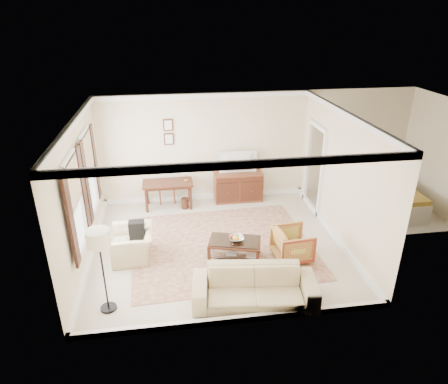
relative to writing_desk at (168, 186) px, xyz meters
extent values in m
cube|color=beige|center=(1.02, -2.08, -0.59)|extent=(5.50, 5.00, 0.01)
cube|color=white|center=(1.02, -2.08, 2.31)|extent=(5.50, 5.00, 0.01)
cube|color=beige|center=(1.02, 0.42, 0.86)|extent=(5.50, 0.01, 2.90)
cube|color=beige|center=(1.02, -4.58, 0.86)|extent=(5.50, 0.01, 2.90)
cube|color=beige|center=(-1.73, -2.08, 0.86)|extent=(0.01, 5.00, 2.90)
cube|color=beige|center=(3.77, -2.08, 0.86)|extent=(0.01, 5.00, 2.90)
cube|color=beige|center=(5.27, -0.93, -0.59)|extent=(3.00, 2.70, 0.01)
cube|color=beige|center=(6.77, -0.93, 0.86)|extent=(0.01, 2.70, 2.90)
cube|color=maroon|center=(1.12, -2.13, -0.59)|extent=(4.07, 3.53, 0.01)
cube|color=#411E12|center=(0.00, 0.00, 0.09)|extent=(1.29, 0.65, 0.05)
cylinder|color=#411E12|center=(-0.57, -0.24, -0.26)|extent=(0.07, 0.07, 0.66)
cylinder|color=#411E12|center=(0.57, -0.24, -0.26)|extent=(0.07, 0.07, 0.66)
cylinder|color=#411E12|center=(-0.57, 0.24, -0.26)|extent=(0.07, 0.07, 0.66)
cylinder|color=#411E12|center=(0.57, 0.24, -0.26)|extent=(0.07, 0.07, 0.66)
cube|color=brown|center=(1.89, 0.14, -0.20)|extent=(1.30, 0.50, 0.80)
imported|color=black|center=(1.89, 0.12, 0.69)|extent=(0.97, 0.56, 0.13)
cube|color=#411E12|center=(1.31, -2.66, -0.19)|extent=(1.18, 0.88, 0.04)
cube|color=silver|center=(1.31, -2.66, -0.15)|extent=(1.11, 0.81, 0.01)
cube|color=silver|center=(1.31, -2.66, -0.45)|extent=(1.08, 0.79, 0.02)
cube|color=#411E12|center=(0.76, -2.79, -0.39)|extent=(0.07, 0.07, 0.41)
cube|color=#411E12|center=(1.71, -3.07, -0.39)|extent=(0.07, 0.07, 0.41)
cube|color=#411E12|center=(0.92, -2.26, -0.39)|extent=(0.07, 0.07, 0.41)
cube|color=#411E12|center=(1.87, -2.53, -0.39)|extent=(0.07, 0.07, 0.41)
imported|color=silver|center=(1.35, -2.66, -0.10)|extent=(0.42, 0.42, 0.10)
imported|color=brown|center=(1.15, -2.64, -0.42)|extent=(0.28, 0.11, 0.38)
imported|color=brown|center=(1.57, -2.77, -0.42)|extent=(0.26, 0.15, 0.38)
imported|color=maroon|center=(2.50, -2.83, -0.22)|extent=(0.75, 0.79, 0.76)
imported|color=tan|center=(-0.79, -2.29, -0.17)|extent=(0.65, 0.99, 0.85)
cube|color=black|center=(-0.69, -2.23, 0.07)|extent=(0.26, 0.35, 0.40)
imported|color=tan|center=(1.43, -4.07, -0.17)|extent=(2.25, 0.91, 0.86)
cylinder|color=black|center=(-1.14, -3.88, -0.57)|extent=(0.28, 0.28, 0.04)
cylinder|color=black|center=(-1.14, -3.88, 0.09)|extent=(0.03, 0.03, 1.33)
cylinder|color=silver|center=(-1.14, -3.88, 0.85)|extent=(0.39, 0.39, 0.28)
camera|label=1|loc=(0.06, -9.64, 4.19)|focal=32.00mm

